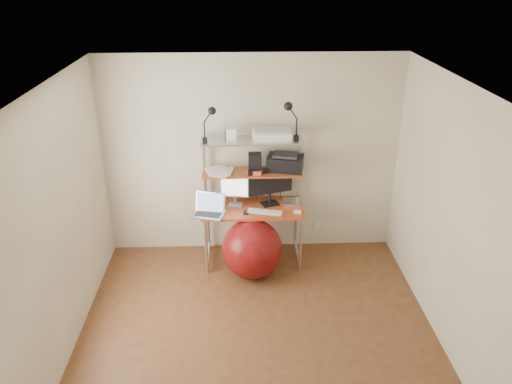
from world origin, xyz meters
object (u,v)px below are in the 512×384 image
laptop (209,210)px  monitor_silver (235,188)px  monitor_black (270,182)px  exercise_ball (252,249)px  printer (285,162)px

laptop → monitor_silver: bearing=52.4°
monitor_black → laptop: size_ratio=1.34×
exercise_ball → monitor_black: bearing=61.0°
laptop → printer: size_ratio=0.88×
monitor_silver → printer: printer is taller
laptop → printer: bearing=35.2°
laptop → printer: 1.07m
monitor_silver → exercise_ball: size_ratio=0.57×
laptop → printer: printer is taller
laptop → printer: (0.91, 0.32, 0.45)m
monitor_black → monitor_silver: bearing=163.7°
monitor_silver → monitor_black: (0.42, 0.01, 0.07)m
monitor_silver → laptop: size_ratio=0.98×
printer → exercise_ball: bearing=-116.8°
monitor_silver → exercise_ball: 0.75m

